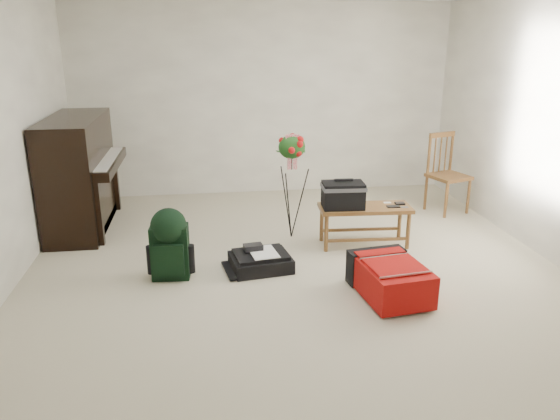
{
  "coord_description": "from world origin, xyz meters",
  "views": [
    {
      "loc": [
        -0.78,
        -4.54,
        2.15
      ],
      "look_at": [
        -0.11,
        0.35,
        0.51
      ],
      "focal_mm": 35.0,
      "sensor_mm": 36.0,
      "label": 1
    }
  ],
  "objects": [
    {
      "name": "flower_stand",
      "position": [
        0.1,
        0.95,
        0.56
      ],
      "size": [
        0.37,
        0.37,
        1.16
      ],
      "rotation": [
        0.0,
        0.0,
        0.01
      ],
      "color": "black",
      "rests_on": "floor"
    },
    {
      "name": "wall_back",
      "position": [
        0.0,
        2.75,
        1.25
      ],
      "size": [
        5.0,
        0.04,
        2.5
      ],
      "primitive_type": "cube",
      "color": "white",
      "rests_on": "floor"
    },
    {
      "name": "dining_chair",
      "position": [
        2.13,
        1.58,
        0.47
      ],
      "size": [
        0.53,
        0.53,
        0.96
      ],
      "rotation": [
        0.0,
        0.0,
        0.33
      ],
      "color": "brown",
      "rests_on": "floor"
    },
    {
      "name": "red_suitcase",
      "position": [
        0.7,
        -0.49,
        0.17
      ],
      "size": [
        0.58,
        0.79,
        0.31
      ],
      "rotation": [
        0.0,
        0.0,
        0.13
      ],
      "color": "#C0080E",
      "rests_on": "floor"
    },
    {
      "name": "black_duffel",
      "position": [
        -0.32,
        0.16,
        0.08
      ],
      "size": [
        0.61,
        0.51,
        0.23
      ],
      "rotation": [
        0.0,
        0.0,
        0.15
      ],
      "color": "black",
      "rests_on": "floor"
    },
    {
      "name": "piano",
      "position": [
        -2.19,
        1.6,
        0.6
      ],
      "size": [
        0.71,
        1.5,
        1.25
      ],
      "color": "black",
      "rests_on": "floor"
    },
    {
      "name": "green_backpack",
      "position": [
        -1.14,
        0.08,
        0.36
      ],
      "size": [
        0.34,
        0.32,
        0.66
      ],
      "rotation": [
        0.0,
        0.0,
        -0.07
      ],
      "color": "black",
      "rests_on": "floor"
    },
    {
      "name": "bench",
      "position": [
        0.65,
        0.61,
        0.51
      ],
      "size": [
        0.96,
        0.43,
        0.72
      ],
      "rotation": [
        0.0,
        0.0,
        -0.06
      ],
      "color": "brown",
      "rests_on": "floor"
    },
    {
      "name": "floor",
      "position": [
        0.0,
        0.0,
        0.0
      ],
      "size": [
        5.0,
        5.5,
        0.01
      ],
      "primitive_type": "cube",
      "color": "beige",
      "rests_on": "ground"
    }
  ]
}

